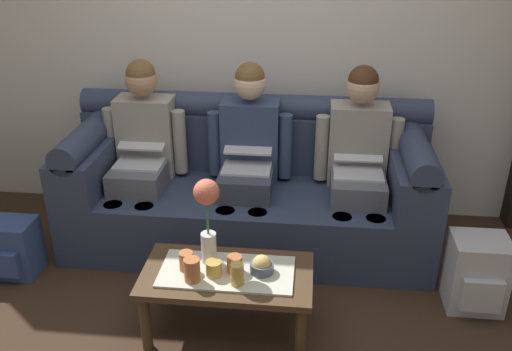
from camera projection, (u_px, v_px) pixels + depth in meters
name	position (u px, v px, depth m)	size (l,w,h in m)	color
back_wall_patterned	(257.00, 13.00, 3.76)	(6.00, 0.12, 2.90)	silver
couch	(249.00, 190.00, 3.75)	(2.38, 0.88, 0.96)	#2D3851
person_left	(143.00, 146.00, 3.69)	(0.56, 0.67, 1.22)	#595B66
person_middle	(248.00, 151.00, 3.62)	(0.56, 0.67, 1.22)	#383D4C
person_right	(358.00, 155.00, 3.55)	(0.56, 0.67, 1.22)	#595B66
coffee_table	(227.00, 280.00, 2.90)	(0.89, 0.48, 0.39)	#47331E
flower_vase	(207.00, 211.00, 2.82)	(0.13, 0.13, 0.48)	silver
snack_bowl	(262.00, 266.00, 2.85)	(0.12, 0.12, 0.10)	#4C5666
cup_near_left	(214.00, 268.00, 2.83)	(0.08, 0.08, 0.08)	gold
cup_near_right	(186.00, 261.00, 2.87)	(0.07, 0.07, 0.10)	#B26633
cup_far_center	(237.00, 274.00, 2.75)	(0.07, 0.07, 0.12)	gold
cup_far_left	(235.00, 264.00, 2.86)	(0.08, 0.08, 0.09)	#B26633
cup_far_right	(192.00, 270.00, 2.78)	(0.08, 0.08, 0.13)	#B26633
backpack_right	(476.00, 274.00, 3.14)	(0.31, 0.31, 0.44)	#B7B7BC
backpack_left	(8.00, 248.00, 3.45)	(0.35, 0.27, 0.36)	#33477A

